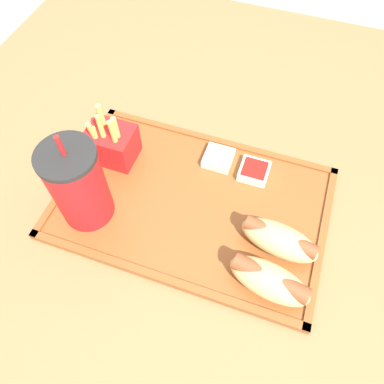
% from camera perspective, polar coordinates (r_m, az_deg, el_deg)
% --- Properties ---
extents(ground_plane, '(8.00, 8.00, 0.00)m').
position_cam_1_polar(ground_plane, '(1.36, 0.95, -18.19)').
color(ground_plane, '#ADA393').
extents(dining_table, '(1.16, 1.20, 0.77)m').
position_cam_1_polar(dining_table, '(0.99, 1.26, -12.69)').
color(dining_table, olive).
rests_on(dining_table, ground_plane).
extents(food_tray, '(0.45, 0.29, 0.01)m').
position_cam_1_polar(food_tray, '(0.63, 0.00, -1.69)').
color(food_tray, brown).
rests_on(food_tray, dining_table).
extents(soda_cup, '(0.09, 0.09, 0.18)m').
position_cam_1_polar(soda_cup, '(0.58, -16.93, 1.03)').
color(soda_cup, red).
rests_on(soda_cup, food_tray).
extents(hot_dog_far, '(0.13, 0.07, 0.05)m').
position_cam_1_polar(hot_dog_far, '(0.55, 11.70, -13.03)').
color(hot_dog_far, '#DBB270').
rests_on(hot_dog_far, food_tray).
extents(hot_dog_near, '(0.13, 0.07, 0.05)m').
position_cam_1_polar(hot_dog_near, '(0.58, 13.16, -7.07)').
color(hot_dog_near, '#DBB270').
rests_on(hot_dog_near, food_tray).
extents(fries_carton, '(0.08, 0.06, 0.11)m').
position_cam_1_polar(fries_carton, '(0.67, -12.17, 7.30)').
color(fries_carton, red).
rests_on(fries_carton, food_tray).
extents(sauce_cup_mayo, '(0.05, 0.05, 0.02)m').
position_cam_1_polar(sauce_cup_mayo, '(0.67, 4.28, 5.15)').
color(sauce_cup_mayo, silver).
rests_on(sauce_cup_mayo, food_tray).
extents(sauce_cup_ketchup, '(0.05, 0.05, 0.02)m').
position_cam_1_polar(sauce_cup_ketchup, '(0.66, 9.45, 3.19)').
color(sauce_cup_ketchup, silver).
rests_on(sauce_cup_ketchup, food_tray).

